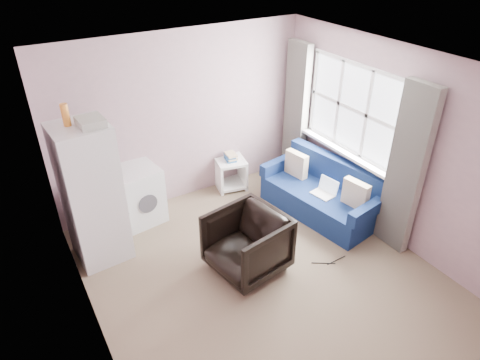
% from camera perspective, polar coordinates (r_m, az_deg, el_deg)
% --- Properties ---
extents(room, '(3.84, 4.24, 2.54)m').
position_cam_1_polar(room, '(4.56, 3.50, -0.68)').
color(room, '#7C6751').
rests_on(room, ground).
extents(armchair, '(0.89, 0.93, 0.84)m').
position_cam_1_polar(armchair, '(5.11, 0.92, -8.14)').
color(armchair, black).
rests_on(armchair, ground).
extents(fridge, '(0.66, 0.65, 2.03)m').
position_cam_1_polar(fridge, '(5.34, -19.15, -1.77)').
color(fridge, silver).
rests_on(fridge, ground).
extents(washing_machine, '(0.65, 0.65, 0.82)m').
position_cam_1_polar(washing_machine, '(6.09, -13.44, -1.78)').
color(washing_machine, silver).
rests_on(washing_machine, ground).
extents(side_table, '(0.53, 0.53, 0.60)m').
position_cam_1_polar(side_table, '(6.75, -1.28, 1.17)').
color(side_table, white).
rests_on(side_table, ground).
extents(sofa, '(1.07, 1.85, 0.78)m').
position_cam_1_polar(sofa, '(6.30, 10.98, -1.86)').
color(sofa, navy).
rests_on(sofa, ground).
extents(window_dressing, '(0.17, 2.62, 2.18)m').
position_cam_1_polar(window_dressing, '(6.11, 13.68, 5.59)').
color(window_dressing, white).
rests_on(window_dressing, ground).
extents(floor_cables, '(0.45, 0.17, 0.01)m').
position_cam_1_polar(floor_cables, '(5.57, 11.90, -10.61)').
color(floor_cables, black).
rests_on(floor_cables, ground).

